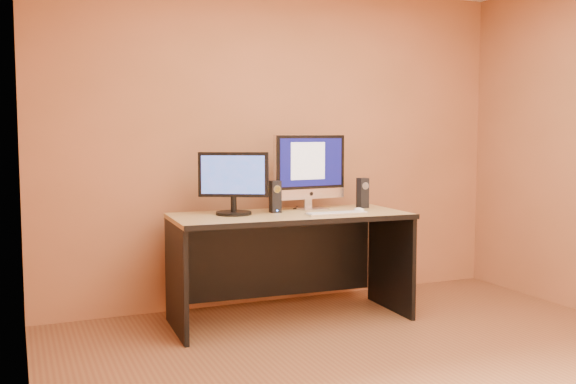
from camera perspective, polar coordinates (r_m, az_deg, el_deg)
floor at (r=3.78m, az=11.81°, el=-16.30°), size 4.00×4.00×0.00m
walls at (r=3.52m, az=12.19°, el=3.83°), size 4.00×4.00×2.60m
desk at (r=4.76m, az=0.20°, el=-6.70°), size 1.75×0.83×0.80m
imac at (r=4.94m, az=2.14°, el=1.85°), size 0.63×0.29×0.59m
second_monitor at (r=4.63m, az=-4.87°, el=0.76°), size 0.58×0.47×0.45m
speaker_left at (r=4.75m, az=-1.14°, el=-0.42°), size 0.07×0.08×0.24m
speaker_right at (r=5.09m, az=6.65°, el=-0.08°), size 0.08×0.08×0.24m
keyboard at (r=4.66m, az=4.36°, el=-1.89°), size 0.47×0.14×0.02m
mouse at (r=4.80m, az=6.34°, el=-1.59°), size 0.07×0.11×0.04m
cable_a at (r=5.04m, az=2.31°, el=-1.41°), size 0.06×0.23×0.01m
cable_b at (r=5.06m, az=0.67°, el=-1.38°), size 0.11×0.17×0.01m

